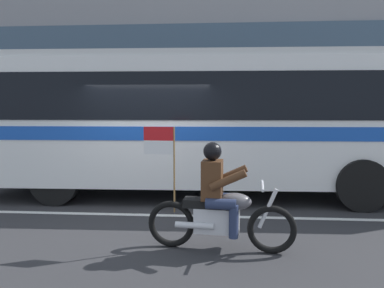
# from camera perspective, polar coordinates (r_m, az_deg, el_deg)

# --- Properties ---
(ground_plane) EXTENTS (60.00, 60.00, 0.00)m
(ground_plane) POSITION_cam_1_polar(r_m,az_deg,el_deg) (7.81, -6.61, -9.59)
(ground_plane) COLOR #2B2B2D
(sidewalk_curb) EXTENTS (28.00, 3.80, 0.15)m
(sidewalk_curb) POSITION_cam_1_polar(r_m,az_deg,el_deg) (12.73, -2.28, -3.24)
(sidewalk_curb) COLOR #A39E93
(sidewalk_curb) RESTS_ON ground_plane
(lane_center_stripe) EXTENTS (26.60, 0.14, 0.01)m
(lane_center_stripe) POSITION_cam_1_polar(r_m,az_deg,el_deg) (7.24, -7.52, -10.79)
(lane_center_stripe) COLOR silver
(lane_center_stripe) RESTS_ON ground_plane
(transit_bus) EXTENTS (10.77, 2.82, 3.22)m
(transit_bus) POSITION_cam_1_polar(r_m,az_deg,el_deg) (8.59, 3.43, 4.55)
(transit_bus) COLOR white
(transit_bus) RESTS_ON ground_plane
(motorcycle_with_rider) EXTENTS (2.19, 0.65, 1.78)m
(motorcycle_with_rider) POSITION_cam_1_polar(r_m,az_deg,el_deg) (5.35, 4.14, -9.34)
(motorcycle_with_rider) COLOR black
(motorcycle_with_rider) RESTS_ON ground_plane
(fire_hydrant) EXTENTS (0.22, 0.30, 0.75)m
(fire_hydrant) POSITION_cam_1_polar(r_m,az_deg,el_deg) (11.33, 14.21, -2.26)
(fire_hydrant) COLOR gold
(fire_hydrant) RESTS_ON sidewalk_curb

